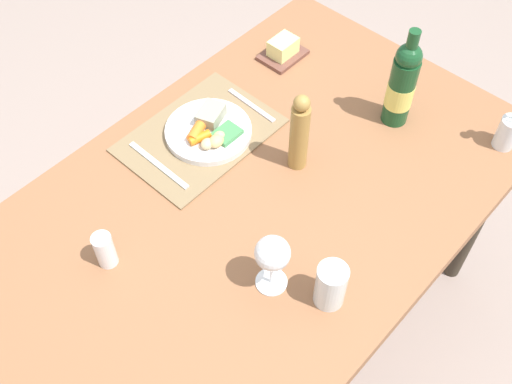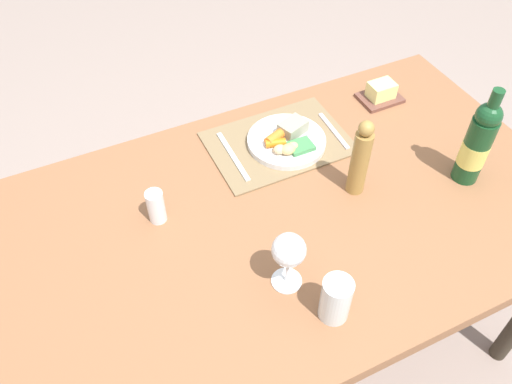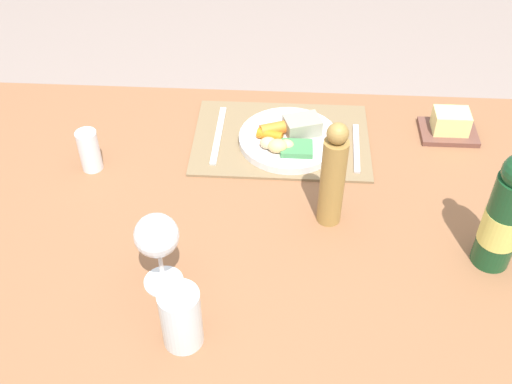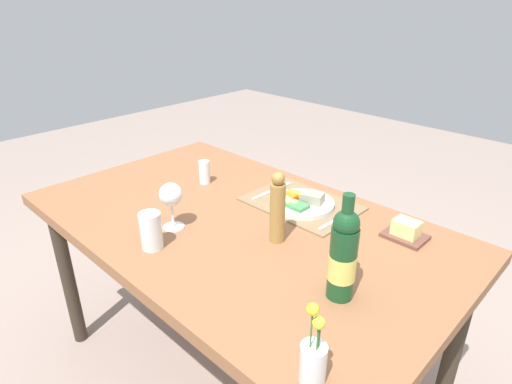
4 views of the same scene
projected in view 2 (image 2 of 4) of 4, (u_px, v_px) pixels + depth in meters
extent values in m
plane|color=gray|center=(282.00, 342.00, 1.91)|extent=(8.00, 8.00, 0.00)
cube|color=#8D5B3B|center=(292.00, 216.00, 1.39)|extent=(1.50, 0.89, 0.04)
cylinder|color=#352C21|center=(393.00, 154.00, 2.08)|extent=(0.06, 0.06, 0.70)
cylinder|color=#352C21|center=(46.00, 279.00, 1.69)|extent=(0.06, 0.06, 0.70)
cube|color=olive|center=(278.00, 143.00, 1.54)|extent=(0.40, 0.28, 0.01)
cylinder|color=silver|center=(286.00, 141.00, 1.53)|extent=(0.23, 0.23, 0.02)
cube|color=#999982|center=(293.00, 128.00, 1.53)|extent=(0.09, 0.08, 0.04)
cylinder|color=orange|center=(275.00, 137.00, 1.51)|extent=(0.07, 0.05, 0.03)
cylinder|color=orange|center=(276.00, 143.00, 1.49)|extent=(0.06, 0.04, 0.02)
ellipsoid|color=tan|center=(293.00, 146.00, 1.49)|extent=(0.03, 0.03, 0.02)
ellipsoid|color=tan|center=(288.00, 149.00, 1.47)|extent=(0.04, 0.04, 0.03)
ellipsoid|color=tan|center=(280.00, 149.00, 1.47)|extent=(0.04, 0.03, 0.02)
cube|color=#42884D|center=(301.00, 146.00, 1.49)|extent=(0.07, 0.06, 0.01)
cube|color=silver|center=(334.00, 131.00, 1.57)|extent=(0.02, 0.17, 0.00)
cube|color=silver|center=(233.00, 156.00, 1.50)|extent=(0.02, 0.21, 0.00)
cube|color=brown|center=(380.00, 98.00, 1.68)|extent=(0.13, 0.10, 0.01)
cube|color=#F5EA8C|center=(381.00, 90.00, 1.66)|extent=(0.08, 0.06, 0.05)
cylinder|color=white|center=(156.00, 206.00, 1.32)|extent=(0.04, 0.04, 0.10)
cylinder|color=silver|center=(336.00, 299.00, 1.12)|extent=(0.07, 0.07, 0.12)
cylinder|color=#A7DDC2|center=(334.00, 305.00, 1.14)|extent=(0.06, 0.06, 0.06)
cylinder|color=#A37C3C|center=(359.00, 163.00, 1.35)|extent=(0.05, 0.05, 0.19)
sphere|color=#A37C3C|center=(366.00, 129.00, 1.26)|extent=(0.04, 0.04, 0.04)
cylinder|color=white|center=(286.00, 281.00, 1.22)|extent=(0.07, 0.07, 0.00)
cylinder|color=white|center=(287.00, 270.00, 1.19)|extent=(0.01, 0.01, 0.08)
sphere|color=white|center=(289.00, 250.00, 1.13)|extent=(0.08, 0.08, 0.08)
cylinder|color=#174522|center=(475.00, 150.00, 1.38)|extent=(0.07, 0.07, 0.20)
sphere|color=#174522|center=(489.00, 116.00, 1.29)|extent=(0.07, 0.07, 0.07)
cylinder|color=#174522|center=(495.00, 102.00, 1.26)|extent=(0.03, 0.03, 0.07)
cylinder|color=#E3D663|center=(473.00, 153.00, 1.39)|extent=(0.07, 0.07, 0.07)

